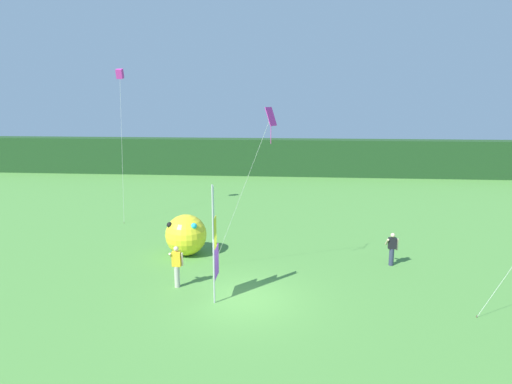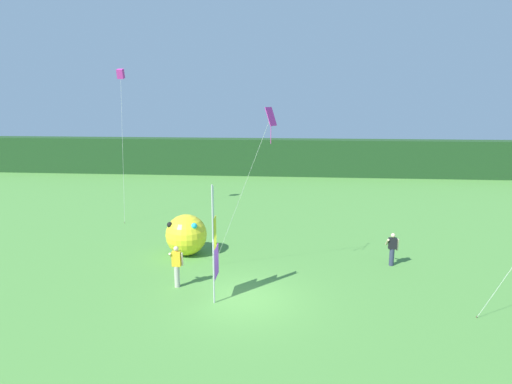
{
  "view_description": "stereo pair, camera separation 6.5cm",
  "coord_description": "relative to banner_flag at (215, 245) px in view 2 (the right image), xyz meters",
  "views": [
    {
      "loc": [
        1.82,
        -15.68,
        7.5
      ],
      "look_at": [
        0.24,
        2.13,
        3.77
      ],
      "focal_mm": 30.99,
      "sensor_mm": 36.0,
      "label": 1
    },
    {
      "loc": [
        1.89,
        -15.67,
        7.5
      ],
      "look_at": [
        0.24,
        2.13,
        3.77
      ],
      "focal_mm": 30.99,
      "sensor_mm": 36.0,
      "label": 2
    }
  ],
  "objects": [
    {
      "name": "distant_treeline",
      "position": [
        1.1,
        29.07,
        -0.36
      ],
      "size": [
        80.0,
        2.4,
        3.64
      ],
      "primitive_type": "cube",
      "color": "#1E421E",
      "rests_on": "ground"
    },
    {
      "name": "person_mid_field",
      "position": [
        7.45,
        4.26,
        -1.36
      ],
      "size": [
        0.55,
        0.48,
        1.54
      ],
      "color": "#2D334C",
      "rests_on": "ground"
    },
    {
      "name": "kite_magenta_box_1",
      "position": [
        -8.21,
        12.41,
        6.87
      ],
      "size": [
        0.88,
        2.71,
        9.45
      ],
      "color": "brown",
      "rests_on": "ground"
    },
    {
      "name": "banner_flag",
      "position": [
        0.0,
        0.0,
        0.0
      ],
      "size": [
        0.06,
        1.03,
        4.54
      ],
      "color": "#B7B7BC",
      "rests_on": "ground"
    },
    {
      "name": "inflatable_balloon",
      "position": [
        -2.34,
        4.84,
        -1.16
      ],
      "size": [
        2.02,
        2.02,
        2.02
      ],
      "color": "yellow",
      "rests_on": "ground"
    },
    {
      "name": "ground_plane",
      "position": [
        1.1,
        0.13,
        -2.18
      ],
      "size": [
        120.0,
        120.0,
        0.0
      ],
      "primitive_type": "plane",
      "color": "#518E3D"
    },
    {
      "name": "kite_magenta_diamond_0",
      "position": [
        1.79,
        2.13,
        4.23
      ],
      "size": [
        2.92,
        1.88,
        7.23
      ],
      "color": "brown",
      "rests_on": "ground"
    },
    {
      "name": "person_near_banner",
      "position": [
        -1.77,
        1.0,
        -1.25
      ],
      "size": [
        0.55,
        0.48,
        1.74
      ],
      "color": "#B7B2A3",
      "rests_on": "ground"
    }
  ]
}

